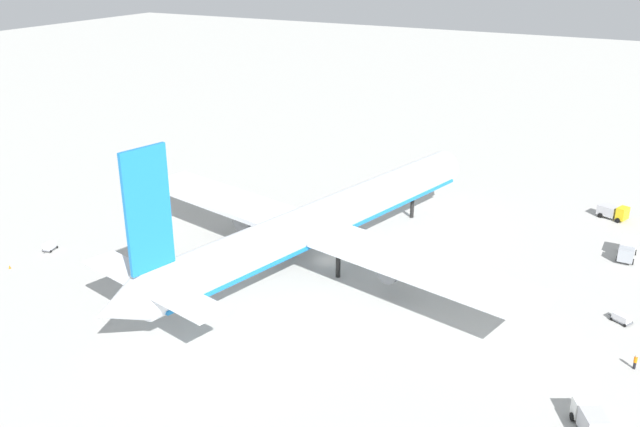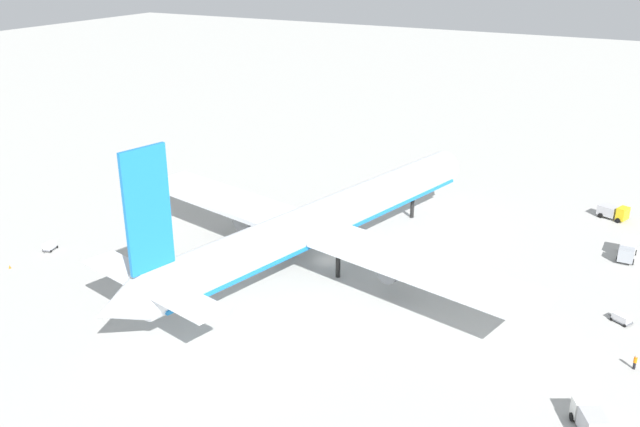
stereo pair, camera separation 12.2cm
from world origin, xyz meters
TOP-DOWN VIEW (x-y plane):
  - ground_plane at (0.00, 0.00)m, footprint 600.00×600.00m
  - airliner at (-1.39, 0.41)m, footprint 77.35×72.24m
  - service_truck_0 at (22.88, -41.11)m, footprint 6.04×2.54m
  - service_truck_1 at (39.26, -37.20)m, footprint 3.88×5.51m
  - service_truck_4 at (-23.01, -42.04)m, footprint 5.32×4.26m
  - baggage_cart_0 at (-17.89, 40.97)m, footprint 2.95×1.98m
  - baggage_cart_1 at (1.43, -42.58)m, footprint 2.47×3.15m
  - ground_worker_2 at (-9.07, -45.07)m, footprint 0.41×0.41m
  - traffic_cone_0 at (-25.51, 41.05)m, footprint 0.36×0.36m

SIDE VIEW (x-z plane):
  - ground_plane at x=0.00m, z-range 0.00..0.00m
  - traffic_cone_0 at x=-25.51m, z-range 0.00..0.55m
  - baggage_cart_1 at x=1.43m, z-range 0.07..1.23m
  - baggage_cart_0 at x=-17.89m, z-range 0.06..1.39m
  - ground_worker_2 at x=-9.07m, z-range 0.02..1.81m
  - service_truck_1 at x=39.26m, z-range 0.05..2.68m
  - service_truck_4 at x=-23.01m, z-range 0.15..2.79m
  - service_truck_0 at x=22.88m, z-range 0.14..2.99m
  - airliner at x=-1.39m, z-range -5.58..19.45m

